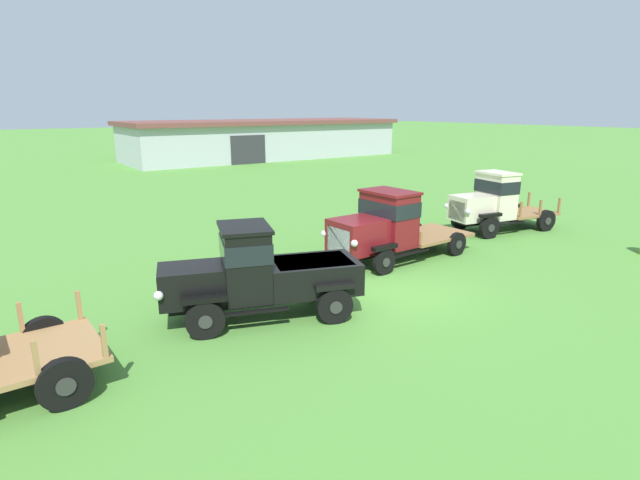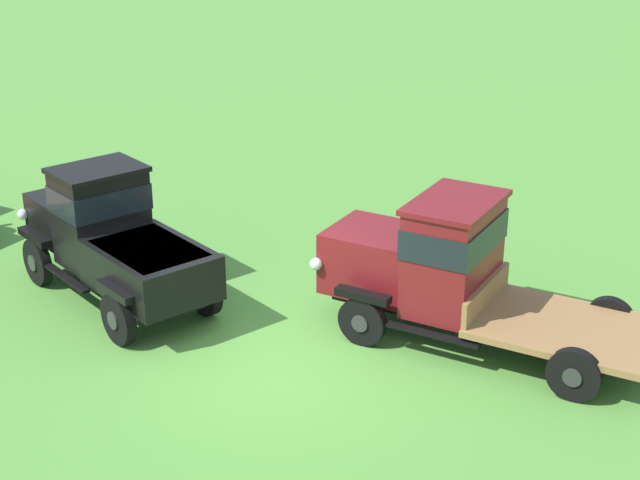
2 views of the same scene
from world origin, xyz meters
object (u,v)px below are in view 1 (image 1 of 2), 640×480
at_px(farm_shed, 265,139).
at_px(vintage_truck_midrow_center, 385,226).
at_px(vintage_truck_second_in_line, 260,273).
at_px(vintage_truck_far_side, 493,203).

height_order(farm_shed, vintage_truck_midrow_center, farm_shed).
relative_size(vintage_truck_second_in_line, vintage_truck_midrow_center, 0.90).
relative_size(farm_shed, vintage_truck_second_in_line, 5.52).
xyz_separation_m(vintage_truck_second_in_line, vintage_truck_far_side, (11.23, 2.12, 0.07)).
bearing_deg(vintage_truck_midrow_center, vintage_truck_second_in_line, -163.02).
relative_size(farm_shed, vintage_truck_far_side, 5.43).
height_order(vintage_truck_second_in_line, vintage_truck_midrow_center, vintage_truck_midrow_center).
relative_size(vintage_truck_second_in_line, vintage_truck_far_side, 0.98).
distance_m(farm_shed, vintage_truck_second_in_line, 37.73).
relative_size(farm_shed, vintage_truck_midrow_center, 4.98).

